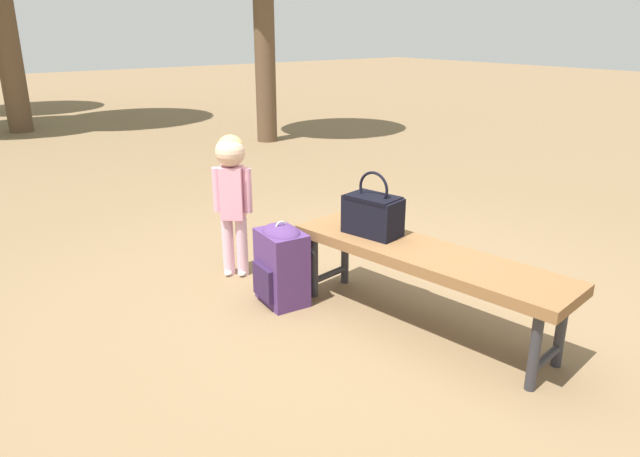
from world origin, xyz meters
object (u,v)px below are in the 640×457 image
park_bench (425,261)px  child_standing (232,184)px  backpack_large (281,262)px  handbag (373,213)px

park_bench → child_standing: (1.26, 0.46, 0.23)m
backpack_large → handbag: bearing=-131.9°
handbag → backpack_large: handbag is taller
child_standing → handbag: bearing=-155.2°
handbag → backpack_large: size_ratio=0.72×
park_bench → backpack_large: size_ratio=3.19×
park_bench → handbag: (0.37, 0.05, 0.18)m
handbag → child_standing: bearing=24.8°
backpack_large → park_bench: bearing=-148.6°
park_bench → backpack_large: (0.72, 0.44, -0.14)m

